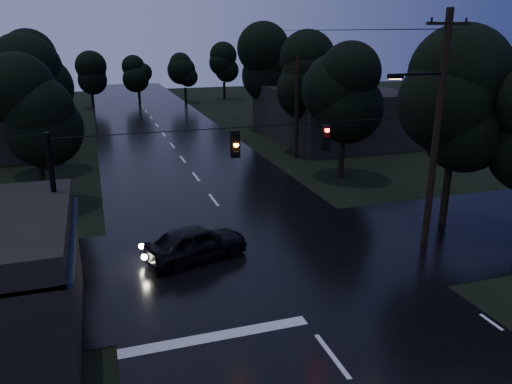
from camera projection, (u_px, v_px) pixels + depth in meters
main_road at (183, 160)px, 37.27m from camera, size 12.00×120.00×0.02m
cross_street at (258, 258)px, 20.97m from camera, size 60.00×9.00×0.02m
building_far_right at (330, 113)px, 44.34m from camera, size 10.00×14.00×4.40m
utility_pole_main at (435, 129)px, 20.64m from camera, size 3.50×0.30×10.00m
utility_pole_far at (297, 106)px, 36.72m from camera, size 2.00×0.30×7.50m
anchor_pole_left at (58, 220)px, 16.95m from camera, size 0.18×0.18×6.00m
span_signals at (280, 140)px, 18.62m from camera, size 15.00×0.37×1.12m
tree_corner_near at (457, 102)px, 22.99m from camera, size 4.48×4.48×9.44m
tree_left_a at (32, 110)px, 25.78m from camera, size 3.92×3.92×8.26m
tree_left_b at (34, 87)px, 32.73m from camera, size 4.20×4.20×8.85m
tree_left_c at (37, 71)px, 41.50m from camera, size 4.48×4.48×9.44m
tree_right_a at (345, 91)px, 30.96m from camera, size 4.20×4.20×8.85m
tree_right_b at (303, 74)px, 38.27m from camera, size 4.48×4.48×9.44m
tree_right_c at (268, 62)px, 47.39m from camera, size 4.76×4.76×10.03m
car at (196, 243)px, 20.72m from camera, size 4.64×2.87×1.47m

